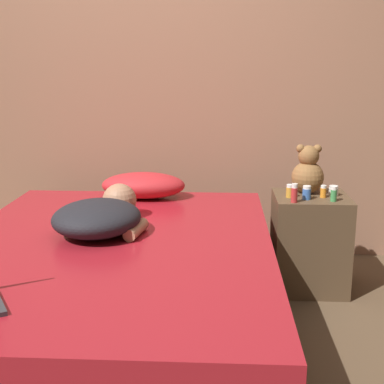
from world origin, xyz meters
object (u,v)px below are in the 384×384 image
pillow (143,185)px  teddy_bear (308,172)px  bottle_blue (307,193)px  person_lying (101,215)px  bottle_amber (290,191)px  bottle_green (334,194)px  bottle_white (333,191)px  bottle_red (294,193)px  bottle_orange (323,192)px

pillow → teddy_bear: teddy_bear is taller
bottle_blue → person_lying: bearing=-156.8°
bottle_amber → bottle_green: (0.23, -0.07, 0.00)m
teddy_bear → bottle_amber: 0.19m
bottle_amber → bottle_white: 0.26m
bottle_red → bottle_orange: size_ratio=1.49×
teddy_bear → person_lying: bearing=-150.7°
teddy_bear → bottle_orange: teddy_bear is taller
bottle_amber → bottle_blue: 0.10m
bottle_red → bottle_white: bearing=34.4°
bottle_orange → bottle_white: size_ratio=1.21×
pillow → person_lying: person_lying is taller
person_lying → bottle_green: 1.27m
bottle_amber → bottle_red: size_ratio=0.71×
bottle_amber → person_lying: bearing=-153.1°
pillow → bottle_blue: size_ratio=6.60×
person_lying → bottle_orange: (1.16, 0.50, 0.01)m
bottle_green → bottle_white: bearing=78.7°
teddy_bear → bottle_amber: (-0.11, -0.12, -0.09)m
bottle_orange → bottle_green: (0.04, -0.08, 0.01)m
teddy_bear → bottle_blue: 0.18m
bottle_red → bottle_blue: (0.08, 0.07, -0.01)m
pillow → bottle_orange: (1.05, -0.18, 0.02)m
bottle_blue → bottle_white: 0.19m
person_lying → teddy_bear: size_ratio=2.29×
pillow → bottle_white: 1.12m
bottle_red → bottle_white: 0.30m
teddy_bear → bottle_green: (0.11, -0.19, -0.08)m
bottle_white → bottle_green: bearing=-101.3°
pillow → bottle_blue: 0.98m
bottle_amber → bottle_red: 0.11m
person_lying → teddy_bear: bearing=39.3°
bottle_red → pillow: bearing=160.7°
bottle_amber → bottle_white: bearing=12.2°
teddy_bear → bottle_orange: 0.16m
bottle_red → bottle_green: size_ratio=1.27×
bottle_white → bottle_red: bearing=-145.6°
teddy_bear → bottle_blue: bearing=-99.6°
pillow → teddy_bear: bearing=-4.4°
person_lying → bottle_red: bearing=31.1°
person_lying → bottle_orange: 1.26m
pillow → bottle_blue: pillow is taller
teddy_bear → bottle_blue: (-0.03, -0.16, -0.09)m
bottle_amber → bottle_green: 0.24m
bottle_green → bottle_blue: bottle_green is taller
pillow → bottle_green: size_ratio=6.14×
bottle_amber → bottle_green: bearing=-18.0°
bottle_red → bottle_white: (0.25, 0.17, -0.02)m
bottle_red → bottle_white: size_ratio=1.80×
person_lying → bottle_red: size_ratio=6.25×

